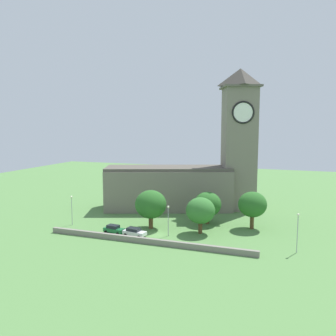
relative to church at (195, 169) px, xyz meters
name	(u,v)px	position (x,y,z in m)	size (l,w,h in m)	color
ground_plane	(179,216)	(-1.54, -8.81, -10.42)	(200.00, 200.00, 0.00)	#517F42
church	(195,169)	(0.00, 0.00, 0.00)	(39.95, 22.50, 35.93)	slate
quay_barrier	(146,241)	(-1.54, -29.32, -9.89)	(40.82, 0.70, 1.06)	gray
car_green	(114,229)	(-10.12, -25.74, -9.58)	(4.43, 2.45, 1.66)	#1E6B38
car_white	(134,232)	(-5.41, -26.05, -9.59)	(4.82, 2.70, 1.64)	silver
streetlamp_west_end	(72,205)	(-21.51, -23.60, -6.04)	(0.44, 0.44, 6.47)	#9EA0A5
streetlamp_west_mid	(168,215)	(0.90, -23.80, -6.25)	(0.44, 0.44, 6.11)	#9EA0A5
streetlamp_central	(298,227)	(24.69, -25.05, -5.79)	(0.44, 0.44, 6.92)	#9EA0A5
tree_riverside_west	(252,205)	(15.99, -13.40, -5.20)	(5.95, 5.95, 7.94)	brown
tree_by_tower	(207,204)	(6.22, -12.78, -6.03)	(6.10, 6.10, 7.16)	brown
tree_riverside_east	(151,204)	(-4.29, -20.15, -5.25)	(6.64, 6.64, 8.19)	brown
tree_churchyard	(200,211)	(6.45, -20.03, -5.72)	(5.88, 5.88, 7.38)	brown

